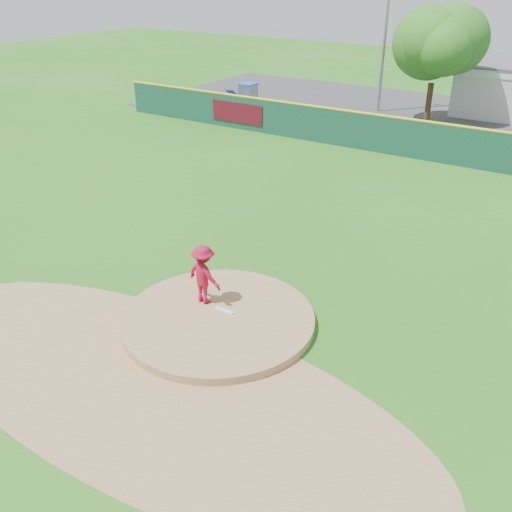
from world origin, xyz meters
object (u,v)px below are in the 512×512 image
Objects in this scene: pitcher at (204,275)px; deciduous_tree at (436,50)px; playground_slide at (247,95)px; light_pole_left at (387,17)px.

deciduous_tree reaches higher than pitcher.
playground_slide is 12.97m from deciduous_tree.
pitcher is at bearing -87.18° from deciduous_tree.
light_pole_left is at bearing 24.47° from playground_slide.
pitcher is 0.25× the size of deciduous_tree.
playground_slide is at bearing -155.53° from light_pole_left.
light_pole_left reaches higher than deciduous_tree.
pitcher is 0.61× the size of playground_slide.
deciduous_tree is at bearing 8.22° from playground_slide.
deciduous_tree is (-1.21, 24.56, 3.40)m from pitcher.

